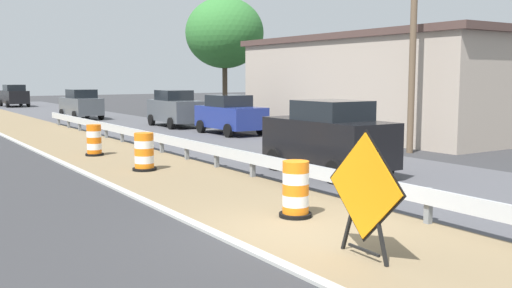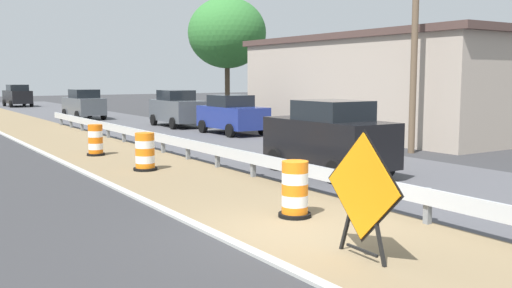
{
  "view_description": "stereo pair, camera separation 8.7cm",
  "coord_description": "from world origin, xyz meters",
  "px_view_note": "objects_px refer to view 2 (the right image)",
  "views": [
    {
      "loc": [
        -6.21,
        -8.15,
        2.82
      ],
      "look_at": [
        1.39,
        3.43,
        1.2
      ],
      "focal_mm": 40.5,
      "sensor_mm": 36.0,
      "label": 1
    },
    {
      "loc": [
        -6.13,
        -8.2,
        2.82
      ],
      "look_at": [
        1.39,
        3.43,
        1.2
      ],
      "focal_mm": 40.5,
      "sensor_mm": 36.0,
      "label": 2
    }
  ],
  "objects_px": {
    "utility_pole_near": "(414,45)",
    "car_trailing_far_lane": "(84,104)",
    "traffic_barrel_close": "(145,153)",
    "traffic_barrel_nearest": "(295,192)",
    "car_mid_far_lane": "(232,115)",
    "car_lead_near_lane": "(17,96)",
    "traffic_barrel_mid": "(96,141)",
    "warning_sign_diamond": "(362,191)",
    "car_lead_far_lane": "(329,137)",
    "car_trailing_near_lane": "(177,108)"
  },
  "relations": [
    {
      "from": "car_trailing_near_lane",
      "to": "car_trailing_far_lane",
      "type": "bearing_deg",
      "value": -160.71
    },
    {
      "from": "warning_sign_diamond",
      "to": "car_trailing_far_lane",
      "type": "relative_size",
      "value": 0.49
    },
    {
      "from": "warning_sign_diamond",
      "to": "car_mid_far_lane",
      "type": "relative_size",
      "value": 0.5
    },
    {
      "from": "traffic_barrel_close",
      "to": "traffic_barrel_mid",
      "type": "bearing_deg",
      "value": 93.22
    },
    {
      "from": "traffic_barrel_mid",
      "to": "car_lead_near_lane",
      "type": "bearing_deg",
      "value": 83.36
    },
    {
      "from": "car_lead_near_lane",
      "to": "car_lead_far_lane",
      "type": "relative_size",
      "value": 1.04
    },
    {
      "from": "traffic_barrel_nearest",
      "to": "traffic_barrel_close",
      "type": "xyz_separation_m",
      "value": [
        -0.3,
        7.14,
        0.0
      ]
    },
    {
      "from": "warning_sign_diamond",
      "to": "traffic_barrel_close",
      "type": "xyz_separation_m",
      "value": [
        0.41,
        9.83,
        -0.55
      ]
    },
    {
      "from": "car_mid_far_lane",
      "to": "traffic_barrel_close",
      "type": "bearing_deg",
      "value": -44.39
    },
    {
      "from": "warning_sign_diamond",
      "to": "traffic_barrel_nearest",
      "type": "bearing_deg",
      "value": -101.54
    },
    {
      "from": "traffic_barrel_close",
      "to": "car_lead_near_lane",
      "type": "distance_m",
      "value": 41.75
    },
    {
      "from": "car_trailing_near_lane",
      "to": "utility_pole_near",
      "type": "height_order",
      "value": "utility_pole_near"
    },
    {
      "from": "car_mid_far_lane",
      "to": "car_trailing_far_lane",
      "type": "height_order",
      "value": "car_trailing_far_lane"
    },
    {
      "from": "warning_sign_diamond",
      "to": "utility_pole_near",
      "type": "height_order",
      "value": "utility_pole_near"
    },
    {
      "from": "traffic_barrel_mid",
      "to": "car_mid_far_lane",
      "type": "xyz_separation_m",
      "value": [
        8.07,
        4.06,
        0.46
      ]
    },
    {
      "from": "car_trailing_near_lane",
      "to": "car_lead_near_lane",
      "type": "bearing_deg",
      "value": -171.48
    },
    {
      "from": "car_lead_near_lane",
      "to": "car_trailing_far_lane",
      "type": "distance_m",
      "value": 19.42
    },
    {
      "from": "car_lead_far_lane",
      "to": "car_trailing_far_lane",
      "type": "distance_m",
      "value": 25.65
    },
    {
      "from": "car_lead_far_lane",
      "to": "utility_pole_near",
      "type": "xyz_separation_m",
      "value": [
        5.56,
        1.9,
        2.88
      ]
    },
    {
      "from": "car_lead_near_lane",
      "to": "car_mid_far_lane",
      "type": "bearing_deg",
      "value": -175.6
    },
    {
      "from": "car_trailing_near_lane",
      "to": "car_trailing_far_lane",
      "type": "distance_m",
      "value": 9.1
    },
    {
      "from": "warning_sign_diamond",
      "to": "utility_pole_near",
      "type": "xyz_separation_m",
      "value": [
        10.2,
        8.21,
        2.88
      ]
    },
    {
      "from": "utility_pole_near",
      "to": "car_trailing_far_lane",
      "type": "bearing_deg",
      "value": 102.17
    },
    {
      "from": "traffic_barrel_nearest",
      "to": "utility_pole_near",
      "type": "relative_size",
      "value": 0.15
    },
    {
      "from": "traffic_barrel_nearest",
      "to": "car_trailing_far_lane",
      "type": "height_order",
      "value": "car_trailing_far_lane"
    },
    {
      "from": "utility_pole_near",
      "to": "car_mid_far_lane",
      "type": "bearing_deg",
      "value": 101.29
    },
    {
      "from": "car_lead_near_lane",
      "to": "car_trailing_near_lane",
      "type": "relative_size",
      "value": 0.98
    },
    {
      "from": "traffic_barrel_mid",
      "to": "car_lead_near_lane",
      "type": "height_order",
      "value": "car_lead_near_lane"
    },
    {
      "from": "car_lead_near_lane",
      "to": "utility_pole_near",
      "type": "height_order",
      "value": "utility_pole_near"
    },
    {
      "from": "traffic_barrel_close",
      "to": "utility_pole_near",
      "type": "height_order",
      "value": "utility_pole_near"
    },
    {
      "from": "traffic_barrel_mid",
      "to": "car_mid_far_lane",
      "type": "bearing_deg",
      "value": 26.69
    },
    {
      "from": "warning_sign_diamond",
      "to": "car_trailing_near_lane",
      "type": "xyz_separation_m",
      "value": [
        7.79,
        23.27,
        -0.04
      ]
    },
    {
      "from": "traffic_barrel_mid",
      "to": "utility_pole_near",
      "type": "relative_size",
      "value": 0.15
    },
    {
      "from": "car_lead_far_lane",
      "to": "car_trailing_far_lane",
      "type": "xyz_separation_m",
      "value": [
        0.44,
        25.65,
        -0.08
      ]
    },
    {
      "from": "car_lead_near_lane",
      "to": "car_trailing_far_lane",
      "type": "bearing_deg",
      "value": 179.64
    },
    {
      "from": "car_lead_near_lane",
      "to": "traffic_barrel_mid",
      "type": "bearing_deg",
      "value": 171.43
    },
    {
      "from": "traffic_barrel_nearest",
      "to": "car_lead_near_lane",
      "type": "height_order",
      "value": "car_lead_near_lane"
    },
    {
      "from": "warning_sign_diamond",
      "to": "traffic_barrel_mid",
      "type": "relative_size",
      "value": 1.82
    },
    {
      "from": "traffic_barrel_close",
      "to": "car_trailing_far_lane",
      "type": "distance_m",
      "value": 22.62
    },
    {
      "from": "car_lead_near_lane",
      "to": "car_trailing_near_lane",
      "type": "bearing_deg",
      "value": -175.34
    },
    {
      "from": "traffic_barrel_nearest",
      "to": "car_mid_far_lane",
      "type": "height_order",
      "value": "car_mid_far_lane"
    },
    {
      "from": "car_lead_far_lane",
      "to": "car_trailing_far_lane",
      "type": "relative_size",
      "value": 1.01
    },
    {
      "from": "car_mid_far_lane",
      "to": "car_lead_near_lane",
      "type": "bearing_deg",
      "value": -174.1
    },
    {
      "from": "traffic_barrel_nearest",
      "to": "traffic_barrel_mid",
      "type": "height_order",
      "value": "traffic_barrel_nearest"
    },
    {
      "from": "car_lead_near_lane",
      "to": "car_trailing_far_lane",
      "type": "height_order",
      "value": "car_lead_near_lane"
    },
    {
      "from": "traffic_barrel_close",
      "to": "utility_pole_near",
      "type": "relative_size",
      "value": 0.15
    },
    {
      "from": "traffic_barrel_nearest",
      "to": "car_lead_far_lane",
      "type": "xyz_separation_m",
      "value": [
        3.92,
        3.61,
        0.55
      ]
    },
    {
      "from": "traffic_barrel_close",
      "to": "traffic_barrel_nearest",
      "type": "bearing_deg",
      "value": -87.57
    },
    {
      "from": "traffic_barrel_nearest",
      "to": "car_trailing_near_lane",
      "type": "height_order",
      "value": "car_trailing_near_lane"
    },
    {
      "from": "car_trailing_far_lane",
      "to": "utility_pole_near",
      "type": "bearing_deg",
      "value": -169.77
    }
  ]
}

